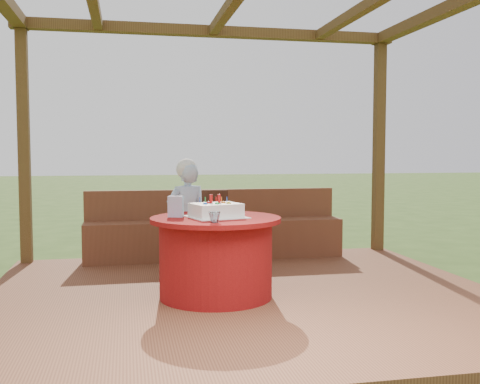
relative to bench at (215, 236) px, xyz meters
name	(u,v)px	position (x,y,z in m)	size (l,w,h in m)	color
ground	(246,307)	(0.00, -1.72, -0.38)	(60.00, 60.00, 0.00)	#304D19
deck	(246,300)	(0.00, -1.72, -0.32)	(4.50, 4.00, 0.12)	brown
pergola	(246,29)	(0.00, -1.72, 2.02)	(4.50, 4.00, 2.72)	brown
bench	(215,236)	(0.00, 0.00, 0.00)	(3.00, 0.42, 0.80)	brown
table	(216,256)	(-0.27, -1.77, 0.09)	(1.11, 1.11, 0.69)	maroon
chair	(210,228)	(-0.17, -0.73, 0.19)	(0.43, 0.43, 0.85)	#3B1F12
elderly_woman	(187,216)	(-0.42, -0.85, 0.34)	(0.46, 0.35, 1.18)	#95B7DD
birthday_cake	(216,210)	(-0.27, -1.78, 0.48)	(0.55, 0.55, 0.19)	white
gift_bag	(176,207)	(-0.61, -1.70, 0.51)	(0.13, 0.08, 0.18)	#DA8DBF
drinking_glass	(215,217)	(-0.34, -2.15, 0.47)	(0.09, 0.09, 0.09)	white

